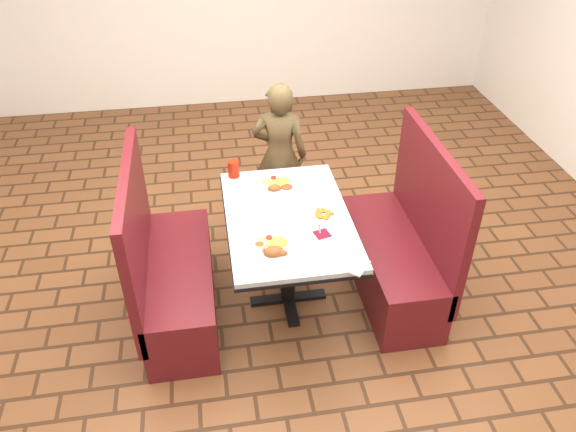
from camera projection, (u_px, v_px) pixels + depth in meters
The scene contains 15 objects.
room at pixel (288, 38), 2.97m from camera, with size 7.00×7.04×2.82m.
dining_table at pixel (288, 228), 3.70m from camera, with size 0.81×1.21×0.75m.
booth_bench_left at pixel (172, 277), 3.79m from camera, with size 0.47×1.20×1.17m.
booth_bench_right at pixel (398, 253), 4.00m from camera, with size 0.47×1.20×1.17m.
diner_person at pixel (280, 155), 4.57m from camera, with size 0.45×0.29×1.23m, color brown.
near_dinner_plate at pixel (273, 246), 3.35m from camera, with size 0.28×0.28×0.09m.
far_dinner_plate at pixel (278, 184), 3.92m from camera, with size 0.28×0.28×0.07m.
plantain_plate at pixel (323, 215), 3.64m from camera, with size 0.19×0.19×0.03m.
maroon_napkin at pixel (322, 234), 3.49m from camera, with size 0.09×0.09×0.00m, color #5C0D1D.
spoon_utensil at pixel (319, 227), 3.54m from camera, with size 0.01×0.13×0.00m, color silver.
red_tumbler at pixel (234, 169), 4.01m from camera, with size 0.08×0.08×0.12m, color #AE1E0B.
paper_napkin at pixel (350, 263), 3.26m from camera, with size 0.20×0.15×0.01m, color white.
knife_utensil at pixel (285, 253), 3.33m from camera, with size 0.01×0.15×0.00m, color silver.
fork_utensil at pixel (286, 250), 3.35m from camera, with size 0.01×0.15×0.00m, color silver.
lettuce_shreds at pixel (293, 210), 3.70m from camera, with size 0.28×0.32×0.00m, color #7AB146, non-canonical shape.
Camera 1 is at (-0.48, -2.92, 2.89)m, focal length 35.00 mm.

